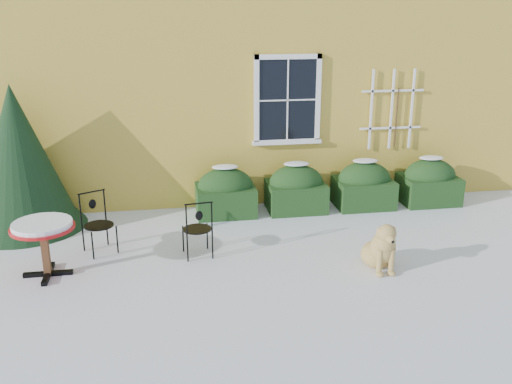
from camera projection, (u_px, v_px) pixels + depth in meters
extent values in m
plane|color=white|center=(268.00, 274.00, 8.02)|extent=(80.00, 80.00, 0.00)
cube|color=yellow|center=(215.00, 32.00, 13.65)|extent=(12.00, 8.00, 6.00)
cube|color=black|center=(287.00, 100.00, 10.32)|extent=(1.05, 0.03, 1.45)
cube|color=white|center=(288.00, 57.00, 10.07)|extent=(1.23, 0.06, 0.09)
cube|color=white|center=(287.00, 142.00, 10.55)|extent=(1.23, 0.06, 0.09)
cube|color=white|center=(256.00, 101.00, 10.23)|extent=(0.09, 0.06, 1.63)
cube|color=white|center=(318.00, 99.00, 10.40)|extent=(0.09, 0.06, 1.63)
cube|color=white|center=(288.00, 100.00, 10.30)|extent=(0.02, 0.02, 1.45)
cube|color=white|center=(288.00, 100.00, 10.30)|extent=(1.05, 0.02, 0.02)
cube|color=white|center=(287.00, 142.00, 10.55)|extent=(1.29, 0.14, 0.07)
cube|color=white|center=(371.00, 110.00, 10.62)|extent=(0.04, 0.03, 1.50)
cube|color=white|center=(392.00, 109.00, 10.68)|extent=(0.04, 0.03, 1.50)
cube|color=white|center=(412.00, 109.00, 10.75)|extent=(0.04, 0.03, 1.50)
cube|color=white|center=(390.00, 128.00, 10.79)|extent=(1.20, 0.03, 0.04)
cube|color=white|center=(393.00, 91.00, 10.57)|extent=(1.20, 0.03, 0.04)
cylinder|color=#472D19|center=(396.00, 117.00, 10.73)|extent=(0.02, 0.02, 1.10)
cube|color=#163313|center=(226.00, 200.00, 10.29)|extent=(1.05, 0.80, 0.52)
ellipsoid|color=#163313|center=(225.00, 186.00, 10.20)|extent=(1.00, 0.72, 0.67)
ellipsoid|color=white|center=(225.00, 167.00, 10.09)|extent=(0.47, 0.32, 0.06)
cube|color=#163313|center=(296.00, 196.00, 10.49)|extent=(1.05, 0.80, 0.52)
ellipsoid|color=#163313|center=(296.00, 183.00, 10.41)|extent=(1.00, 0.72, 0.67)
ellipsoid|color=white|center=(297.00, 164.00, 10.29)|extent=(0.47, 0.32, 0.06)
cube|color=#163313|center=(363.00, 193.00, 10.69)|extent=(1.05, 0.80, 0.52)
ellipsoid|color=#163313|center=(364.00, 179.00, 10.61)|extent=(1.00, 0.72, 0.67)
ellipsoid|color=white|center=(365.00, 161.00, 10.49)|extent=(0.47, 0.32, 0.06)
cube|color=#163313|center=(428.00, 189.00, 10.89)|extent=(1.05, 0.80, 0.52)
ellipsoid|color=#163313|center=(430.00, 176.00, 10.81)|extent=(1.00, 0.72, 0.67)
ellipsoid|color=white|center=(432.00, 158.00, 10.70)|extent=(0.47, 0.32, 0.06)
cone|color=black|center=(23.00, 194.00, 9.59)|extent=(2.01, 2.01, 1.16)
cone|color=black|center=(18.00, 158.00, 9.39)|extent=(1.80, 1.80, 2.43)
cube|color=black|center=(48.00, 274.00, 7.98)|extent=(0.67, 0.08, 0.06)
cube|color=black|center=(48.00, 274.00, 7.98)|extent=(0.08, 0.67, 0.06)
cube|color=brown|center=(46.00, 252.00, 7.88)|extent=(0.10, 0.10, 0.72)
cylinder|color=#B60F13|center=(42.00, 228.00, 7.77)|extent=(0.86, 0.86, 0.04)
cylinder|color=white|center=(42.00, 224.00, 7.75)|extent=(0.80, 0.80, 0.07)
cylinder|color=black|center=(207.00, 236.00, 8.81)|extent=(0.02, 0.02, 0.42)
cylinder|color=black|center=(183.00, 239.00, 8.71)|extent=(0.02, 0.02, 0.42)
cylinder|color=black|center=(213.00, 245.00, 8.47)|extent=(0.02, 0.02, 0.42)
cylinder|color=black|center=(188.00, 248.00, 8.37)|extent=(0.02, 0.02, 0.42)
cylinder|color=black|center=(197.00, 229.00, 8.52)|extent=(0.43, 0.43, 0.02)
cylinder|color=black|center=(212.00, 217.00, 8.33)|extent=(0.02, 0.02, 0.47)
cylinder|color=black|center=(186.00, 220.00, 8.23)|extent=(0.02, 0.02, 0.47)
cylinder|color=black|center=(199.00, 203.00, 8.21)|extent=(0.41, 0.08, 0.02)
ellipsoid|color=black|center=(199.00, 216.00, 8.26)|extent=(0.12, 0.04, 0.15)
cylinder|color=black|center=(93.00, 246.00, 8.44)|extent=(0.02, 0.02, 0.43)
cylinder|color=black|center=(117.00, 240.00, 8.66)|extent=(0.02, 0.02, 0.43)
cylinder|color=black|center=(83.00, 238.00, 8.74)|extent=(0.02, 0.02, 0.43)
cylinder|color=black|center=(107.00, 232.00, 8.95)|extent=(0.02, 0.02, 0.43)
cylinder|color=black|center=(99.00, 225.00, 8.63)|extent=(0.44, 0.44, 0.02)
cylinder|color=black|center=(80.00, 210.00, 8.59)|extent=(0.02, 0.02, 0.48)
cylinder|color=black|center=(105.00, 204.00, 8.81)|extent=(0.02, 0.02, 0.48)
cylinder|color=black|center=(91.00, 192.00, 8.63)|extent=(0.39, 0.21, 0.02)
ellipsoid|color=black|center=(92.00, 204.00, 8.69)|extent=(0.12, 0.08, 0.15)
ellipsoid|color=tan|center=(377.00, 254.00, 8.25)|extent=(0.48, 0.53, 0.39)
ellipsoid|color=tan|center=(383.00, 248.00, 8.03)|extent=(0.37, 0.33, 0.49)
sphere|color=tan|center=(385.00, 242.00, 7.95)|extent=(0.30, 0.30, 0.30)
cylinder|color=tan|center=(379.00, 262.00, 7.95)|extent=(0.08, 0.08, 0.39)
cylinder|color=tan|center=(391.00, 261.00, 7.98)|extent=(0.08, 0.08, 0.39)
ellipsoid|color=tan|center=(380.00, 274.00, 7.96)|extent=(0.11, 0.14, 0.06)
ellipsoid|color=tan|center=(392.00, 273.00, 7.98)|extent=(0.11, 0.14, 0.06)
cylinder|color=tan|center=(385.00, 239.00, 7.92)|extent=(0.18, 0.22, 0.21)
sphere|color=tan|center=(387.00, 233.00, 7.85)|extent=(0.26, 0.26, 0.26)
ellipsoid|color=tan|center=(390.00, 239.00, 7.75)|extent=(0.12, 0.20, 0.11)
sphere|color=black|center=(393.00, 242.00, 7.67)|extent=(0.04, 0.04, 0.04)
ellipsoid|color=tan|center=(379.00, 233.00, 7.86)|extent=(0.06, 0.09, 0.16)
ellipsoid|color=tan|center=(394.00, 232.00, 7.90)|extent=(0.06, 0.09, 0.16)
cylinder|color=tan|center=(382.00, 256.00, 8.49)|extent=(0.22, 0.30, 0.07)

